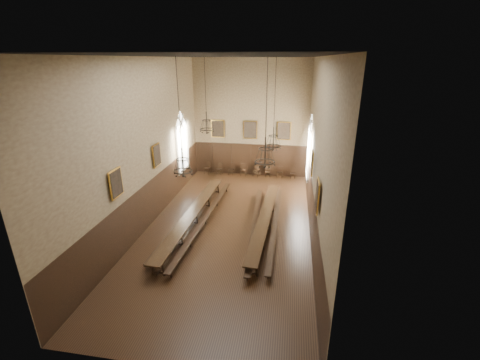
% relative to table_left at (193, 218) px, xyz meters
% --- Properties ---
extents(floor, '(9.00, 18.00, 0.02)m').
position_rel_table_left_xyz_m(floor, '(2.04, 0.08, -0.41)').
color(floor, black).
rests_on(floor, ground).
extents(ceiling, '(9.00, 18.00, 0.02)m').
position_rel_table_left_xyz_m(ceiling, '(2.04, 0.08, 8.61)').
color(ceiling, black).
rests_on(ceiling, ground).
extents(wall_back, '(9.00, 0.02, 9.00)m').
position_rel_table_left_xyz_m(wall_back, '(2.04, 9.09, 4.10)').
color(wall_back, '#857452').
rests_on(wall_back, ground).
extents(wall_front, '(9.00, 0.02, 9.00)m').
position_rel_table_left_xyz_m(wall_front, '(2.04, -8.93, 4.10)').
color(wall_front, '#857452').
rests_on(wall_front, ground).
extents(wall_left, '(0.02, 18.00, 9.00)m').
position_rel_table_left_xyz_m(wall_left, '(-2.47, 0.08, 4.10)').
color(wall_left, '#857452').
rests_on(wall_left, ground).
extents(wall_right, '(0.02, 18.00, 9.00)m').
position_rel_table_left_xyz_m(wall_right, '(6.55, 0.08, 4.10)').
color(wall_right, '#857452').
rests_on(wall_right, ground).
extents(wainscot_panelling, '(9.00, 18.00, 2.50)m').
position_rel_table_left_xyz_m(wainscot_panelling, '(2.04, 0.08, 0.85)').
color(wainscot_panelling, black).
rests_on(wainscot_panelling, floor).
extents(table_left, '(1.08, 10.39, 0.81)m').
position_rel_table_left_xyz_m(table_left, '(0.00, 0.00, 0.00)').
color(table_left, black).
rests_on(table_left, floor).
extents(table_right, '(1.08, 9.51, 0.74)m').
position_rel_table_left_xyz_m(table_right, '(4.05, 0.23, -0.03)').
color(table_right, black).
rests_on(table_right, floor).
extents(bench_left_outer, '(0.59, 9.24, 0.42)m').
position_rel_table_left_xyz_m(bench_left_outer, '(-0.59, 0.02, -0.14)').
color(bench_left_outer, black).
rests_on(bench_left_outer, floor).
extents(bench_left_inner, '(0.80, 10.67, 0.48)m').
position_rel_table_left_xyz_m(bench_left_inner, '(0.67, 0.14, -0.10)').
color(bench_left_inner, black).
rests_on(bench_left_inner, floor).
extents(bench_right_inner, '(0.76, 9.61, 0.43)m').
position_rel_table_left_xyz_m(bench_right_inner, '(3.53, -0.00, -0.13)').
color(bench_right_inner, black).
rests_on(bench_right_inner, floor).
extents(bench_right_outer, '(0.33, 9.51, 0.43)m').
position_rel_table_left_xyz_m(bench_right_outer, '(4.62, 0.19, -0.13)').
color(bench_right_outer, black).
rests_on(bench_right_outer, floor).
extents(chair_0, '(0.57, 0.57, 1.02)m').
position_rel_table_left_xyz_m(chair_0, '(-1.43, 8.59, -0.10)').
color(chair_0, black).
rests_on(chair_0, floor).
extents(chair_1, '(0.53, 0.53, 0.97)m').
position_rel_table_left_xyz_m(chair_1, '(-0.43, 8.61, -0.11)').
color(chair_1, black).
rests_on(chair_1, floor).
extents(chair_2, '(0.54, 0.54, 0.97)m').
position_rel_table_left_xyz_m(chair_2, '(0.59, 8.67, -0.11)').
color(chair_2, black).
rests_on(chair_2, floor).
extents(chair_3, '(0.49, 0.49, 0.99)m').
position_rel_table_left_xyz_m(chair_3, '(1.56, 8.61, -0.10)').
color(chair_3, black).
rests_on(chair_3, floor).
extents(chair_4, '(0.56, 0.56, 1.01)m').
position_rel_table_left_xyz_m(chair_4, '(2.62, 8.57, -0.10)').
color(chair_4, black).
rests_on(chair_4, floor).
extents(chair_5, '(0.44, 0.44, 0.87)m').
position_rel_table_left_xyz_m(chair_5, '(3.55, 8.62, -0.14)').
color(chair_5, black).
rests_on(chair_5, floor).
extents(chair_6, '(0.41, 0.41, 0.91)m').
position_rel_table_left_xyz_m(chair_6, '(4.51, 8.61, -0.13)').
color(chair_6, black).
rests_on(chair_6, floor).
extents(chair_7, '(0.41, 0.41, 0.87)m').
position_rel_table_left_xyz_m(chair_7, '(5.53, 8.63, -0.14)').
color(chair_7, black).
rests_on(chair_7, floor).
extents(chandelier_back_left, '(0.85, 0.85, 4.27)m').
position_rel_table_left_xyz_m(chandelier_back_left, '(0.15, 3.08, 4.76)').
color(chandelier_back_left, black).
rests_on(chandelier_back_left, ceiling).
extents(chandelier_back_right, '(0.90, 0.90, 4.98)m').
position_rel_table_left_xyz_m(chandelier_back_right, '(4.24, 2.41, 4.09)').
color(chandelier_back_right, black).
rests_on(chandelier_back_right, ceiling).
extents(chandelier_front_left, '(0.89, 0.89, 5.14)m').
position_rel_table_left_xyz_m(chandelier_front_left, '(0.39, -2.22, 3.94)').
color(chandelier_front_left, black).
rests_on(chandelier_front_left, ceiling).
extents(chandelier_front_right, '(0.85, 0.85, 4.28)m').
position_rel_table_left_xyz_m(chandelier_front_right, '(4.22, -2.90, 4.75)').
color(chandelier_front_right, black).
rests_on(chandelier_front_right, ceiling).
extents(portrait_back_0, '(1.10, 0.12, 1.40)m').
position_rel_table_left_xyz_m(portrait_back_0, '(-0.56, 8.96, 3.30)').
color(portrait_back_0, gold).
rests_on(portrait_back_0, wall_back).
extents(portrait_back_1, '(1.10, 0.12, 1.40)m').
position_rel_table_left_xyz_m(portrait_back_1, '(2.04, 8.96, 3.30)').
color(portrait_back_1, gold).
rests_on(portrait_back_1, wall_back).
extents(portrait_back_2, '(1.10, 0.12, 1.40)m').
position_rel_table_left_xyz_m(portrait_back_2, '(4.64, 8.96, 3.30)').
color(portrait_back_2, gold).
rests_on(portrait_back_2, wall_back).
extents(portrait_left_0, '(0.12, 1.00, 1.30)m').
position_rel_table_left_xyz_m(portrait_left_0, '(-2.34, 1.08, 3.30)').
color(portrait_left_0, gold).
rests_on(portrait_left_0, wall_left).
extents(portrait_left_1, '(0.12, 1.00, 1.30)m').
position_rel_table_left_xyz_m(portrait_left_1, '(-2.34, -3.42, 3.30)').
color(portrait_left_1, gold).
rests_on(portrait_left_1, wall_left).
extents(portrait_right_0, '(0.12, 1.00, 1.30)m').
position_rel_table_left_xyz_m(portrait_right_0, '(6.42, 1.08, 3.30)').
color(portrait_right_0, gold).
rests_on(portrait_right_0, wall_right).
extents(portrait_right_1, '(0.12, 1.00, 1.30)m').
position_rel_table_left_xyz_m(portrait_right_1, '(6.42, -3.42, 3.30)').
color(portrait_right_1, gold).
rests_on(portrait_right_1, wall_right).
extents(window_right, '(0.20, 2.20, 4.60)m').
position_rel_table_left_xyz_m(window_right, '(6.47, 5.58, 3.00)').
color(window_right, white).
rests_on(window_right, wall_right).
extents(window_left, '(0.20, 2.20, 4.60)m').
position_rel_table_left_xyz_m(window_left, '(-2.39, 5.58, 3.00)').
color(window_left, white).
rests_on(window_left, wall_left).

